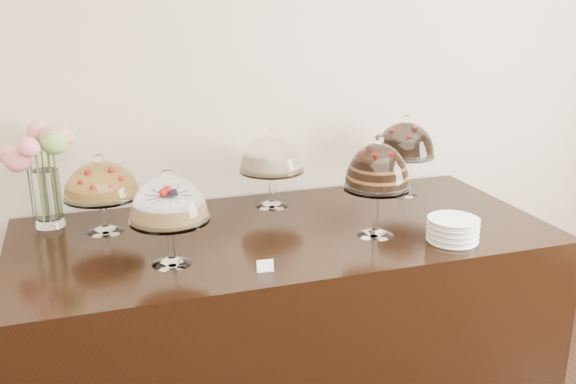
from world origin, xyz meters
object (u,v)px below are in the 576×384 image
object	(u,v)px
plate_stack	(453,230)
flower_vase	(41,164)
display_counter	(284,326)
cake_stand_fruit_tart	(101,183)
cake_stand_cheesecake	(272,157)
cake_stand_dark_choco	(405,143)
cake_stand_choco_layer	(377,170)
cake_stand_sugar_sponge	(169,204)

from	to	relation	value
plate_stack	flower_vase	bearing A→B (deg)	155.86
display_counter	cake_stand_fruit_tart	xyz separation A→B (m)	(-0.71, 0.22, 0.66)
cake_stand_cheesecake	flower_vase	bearing A→B (deg)	177.49
cake_stand_dark_choco	flower_vase	bearing A→B (deg)	177.46
cake_stand_cheesecake	plate_stack	distance (m)	0.87
cake_stand_cheesecake	cake_stand_fruit_tart	size ratio (longest dim) A/B	1.09
cake_stand_choco_layer	plate_stack	size ratio (longest dim) A/B	2.11
display_counter	cake_stand_choco_layer	bearing A→B (deg)	-26.87
display_counter	cake_stand_sugar_sponge	bearing A→B (deg)	-158.11
cake_stand_choco_layer	plate_stack	distance (m)	0.38
cake_stand_dark_choco	cake_stand_fruit_tart	bearing A→B (deg)	-177.26
display_counter	cake_stand_fruit_tart	distance (m)	0.99
cake_stand_choco_layer	cake_stand_dark_choco	size ratio (longest dim) A/B	1.07
cake_stand_choco_layer	cake_stand_dark_choco	world-z (taller)	cake_stand_choco_layer
cake_stand_dark_choco	flower_vase	size ratio (longest dim) A/B	0.90
cake_stand_dark_choco	cake_stand_fruit_tart	world-z (taller)	cake_stand_dark_choco
cake_stand_sugar_sponge	cake_stand_cheesecake	bearing A→B (deg)	43.63
cake_stand_cheesecake	plate_stack	xyz separation A→B (m)	(0.55, -0.64, -0.18)
cake_stand_fruit_tart	plate_stack	xyz separation A→B (m)	(1.30, -0.55, -0.16)
flower_vase	cake_stand_dark_choco	bearing A→B (deg)	-2.54
display_counter	flower_vase	bearing A→B (deg)	159.20
cake_stand_cheesecake	cake_stand_fruit_tart	xyz separation A→B (m)	(-0.75, -0.10, -0.02)
cake_stand_choco_layer	cake_stand_dark_choco	bearing A→B (deg)	51.10
display_counter	cake_stand_dark_choco	distance (m)	1.03
cake_stand_choco_layer	flower_vase	world-z (taller)	flower_vase
display_counter	cake_stand_choco_layer	world-z (taller)	cake_stand_choco_layer
cake_stand_choco_layer	cake_stand_dark_choco	xyz separation A→B (m)	(0.36, 0.45, -0.01)
flower_vase	cake_stand_sugar_sponge	bearing A→B (deg)	-51.56
cake_stand_cheesecake	display_counter	bearing A→B (deg)	-97.50
cake_stand_fruit_tart	flower_vase	bearing A→B (deg)	148.24
cake_stand_fruit_tart	flower_vase	world-z (taller)	flower_vase
cake_stand_sugar_sponge	plate_stack	distance (m)	1.11
cake_stand_cheesecake	cake_stand_dark_choco	size ratio (longest dim) A/B	0.93
cake_stand_dark_choco	cake_stand_choco_layer	bearing A→B (deg)	-128.90
cake_stand_sugar_sponge	flower_vase	xyz separation A→B (m)	(-0.44, 0.55, 0.04)
cake_stand_sugar_sponge	cake_stand_fruit_tart	bearing A→B (deg)	117.31
flower_vase	plate_stack	distance (m)	1.69
cake_stand_cheesecake	plate_stack	bearing A→B (deg)	-49.25
display_counter	plate_stack	size ratio (longest dim) A/B	11.12
cake_stand_sugar_sponge	cake_stand_choco_layer	distance (m)	0.83
display_counter	cake_stand_dark_choco	xyz separation A→B (m)	(0.70, 0.28, 0.71)
flower_vase	plate_stack	bearing A→B (deg)	-24.14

